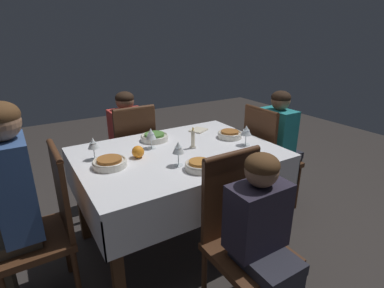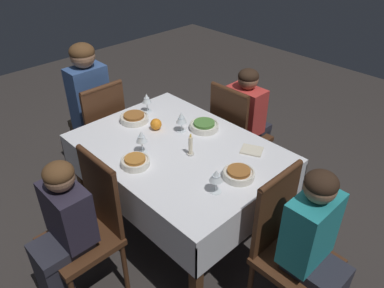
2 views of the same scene
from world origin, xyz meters
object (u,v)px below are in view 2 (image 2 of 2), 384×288
(dining_table, at_px, (178,158))
(bowl_south, at_px, (204,125))
(person_child_dark, at_px, (62,235))
(wine_glass_north, at_px, (141,137))
(chair_south, at_px, (236,133))
(chair_west, at_px, (288,244))
(person_child_red, at_px, (249,120))
(wine_glass_west, at_px, (216,176))
(person_child_teal, at_px, (316,252))
(bowl_east, at_px, (134,118))
(bowl_west, at_px, (239,173))
(chair_east, at_px, (101,130))
(napkin_red_folded, at_px, (252,150))
(chair_north, at_px, (89,225))
(wine_glass_east, at_px, (147,99))
(bowl_north, at_px, (135,161))
(orange_fruit, at_px, (156,124))
(candle_centerpiece, at_px, (190,147))
(wine_glass_south, at_px, (181,118))

(dining_table, distance_m, bowl_south, 0.32)
(person_child_dark, bearing_deg, wine_glass_north, 98.96)
(chair_south, bearing_deg, chair_west, 144.48)
(person_child_red, distance_m, wine_glass_west, 1.20)
(person_child_teal, bearing_deg, bowl_east, 90.67)
(bowl_east, bearing_deg, chair_south, -119.46)
(bowl_west, relative_size, wine_glass_west, 1.27)
(wine_glass_west, bearing_deg, chair_east, -3.52)
(napkin_red_folded, bearing_deg, chair_west, 149.93)
(chair_north, xyz_separation_m, wine_glass_west, (-0.49, -0.56, 0.34))
(wine_glass_east, distance_m, wine_glass_north, 0.56)
(person_child_dark, bearing_deg, wine_glass_east, 116.85)
(bowl_south, bearing_deg, bowl_north, 91.12)
(chair_east, bearing_deg, orange_fruit, 100.02)
(chair_north, distance_m, chair_south, 1.42)
(bowl_west, bearing_deg, chair_south, -49.51)
(person_child_dark, distance_m, bowl_north, 0.59)
(chair_east, relative_size, candle_centerpiece, 6.12)
(wine_glass_west, bearing_deg, chair_south, -56.70)
(person_child_dark, distance_m, orange_fruit, 0.98)
(person_child_teal, bearing_deg, chair_east, 92.35)
(bowl_west, bearing_deg, wine_glass_north, 22.48)
(dining_table, bearing_deg, wine_glass_north, 61.81)
(napkin_red_folded, bearing_deg, wine_glass_west, 103.53)
(dining_table, relative_size, bowl_west, 7.16)
(bowl_north, xyz_separation_m, orange_fruit, (0.25, -0.37, 0.01))
(bowl_south, bearing_deg, chair_east, 22.88)
(bowl_south, height_order, wine_glass_south, wine_glass_south)
(dining_table, xyz_separation_m, person_child_red, (0.08, -0.87, -0.08))
(chair_south, distance_m, wine_glass_south, 0.65)
(bowl_east, distance_m, bowl_south, 0.53)
(chair_south, distance_m, orange_fruit, 0.75)
(chair_east, bearing_deg, candle_centerpiece, 93.58)
(person_child_red, bearing_deg, bowl_north, 92.33)
(wine_glass_north, bearing_deg, chair_south, -92.01)
(bowl_west, height_order, napkin_red_folded, bowl_west)
(bowl_east, bearing_deg, wine_glass_east, -73.45)
(wine_glass_east, bearing_deg, bowl_north, 135.73)
(person_child_dark, relative_size, person_child_red, 0.97)
(person_child_red, bearing_deg, chair_west, 138.55)
(person_child_teal, height_order, wine_glass_west, person_child_teal)
(dining_table, distance_m, wine_glass_west, 0.55)
(chair_west, height_order, bowl_south, chair_west)
(bowl_north, bearing_deg, chair_north, 93.64)
(bowl_east, height_order, wine_glass_south, wine_glass_south)
(chair_west, relative_size, napkin_red_folded, 5.56)
(chair_south, height_order, bowl_west, chair_south)
(napkin_red_folded, bearing_deg, wine_glass_north, 47.19)
(wine_glass_west, bearing_deg, bowl_west, -91.50)
(chair_south, bearing_deg, chair_east, 43.56)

